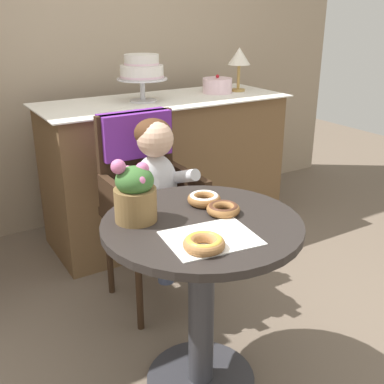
# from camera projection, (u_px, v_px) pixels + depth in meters

# --- Properties ---
(ground_plane) EXTENTS (8.00, 8.00, 0.00)m
(ground_plane) POSITION_uv_depth(u_px,v_px,m) (201.00, 380.00, 1.93)
(ground_plane) COLOR #6B5B4C
(back_wall) EXTENTS (4.80, 0.10, 2.70)m
(back_wall) POSITION_uv_depth(u_px,v_px,m) (42.00, 21.00, 2.91)
(back_wall) COLOR tan
(back_wall) RESTS_ON ground
(cafe_table) EXTENTS (0.72, 0.72, 0.72)m
(cafe_table) POSITION_uv_depth(u_px,v_px,m) (202.00, 273.00, 1.75)
(cafe_table) COLOR #282321
(cafe_table) RESTS_ON ground
(wicker_chair) EXTENTS (0.42, 0.45, 0.95)m
(wicker_chair) POSITION_uv_depth(u_px,v_px,m) (145.00, 178.00, 2.32)
(wicker_chair) COLOR #332114
(wicker_chair) RESTS_ON ground
(seated_child) EXTENTS (0.27, 0.32, 0.73)m
(seated_child) POSITION_uv_depth(u_px,v_px,m) (159.00, 180.00, 2.18)
(seated_child) COLOR silver
(seated_child) RESTS_ON ground
(paper_napkin) EXTENTS (0.32, 0.26, 0.00)m
(paper_napkin) POSITION_uv_depth(u_px,v_px,m) (211.00, 238.00, 1.54)
(paper_napkin) COLOR white
(paper_napkin) RESTS_ON cafe_table
(donut_front) EXTENTS (0.12, 0.12, 0.04)m
(donut_front) POSITION_uv_depth(u_px,v_px,m) (223.00, 209.00, 1.72)
(donut_front) COLOR #936033
(donut_front) RESTS_ON cafe_table
(donut_mid) EXTENTS (0.13, 0.13, 0.04)m
(donut_mid) POSITION_uv_depth(u_px,v_px,m) (204.00, 199.00, 1.81)
(donut_mid) COLOR #936033
(donut_mid) RESTS_ON cafe_table
(donut_side) EXTENTS (0.13, 0.13, 0.04)m
(donut_side) POSITION_uv_depth(u_px,v_px,m) (204.00, 243.00, 1.46)
(donut_side) COLOR #AD7542
(donut_side) RESTS_ON cafe_table
(flower_vase) EXTENTS (0.15, 0.15, 0.23)m
(flower_vase) POSITION_uv_depth(u_px,v_px,m) (135.00, 193.00, 1.64)
(flower_vase) COLOR brown
(flower_vase) RESTS_ON cafe_table
(display_counter) EXTENTS (1.56, 0.62, 0.90)m
(display_counter) POSITION_uv_depth(u_px,v_px,m) (166.00, 168.00, 3.07)
(display_counter) COLOR brown
(display_counter) RESTS_ON ground
(tiered_cake_stand) EXTENTS (0.30, 0.30, 0.28)m
(tiered_cake_stand) POSITION_uv_depth(u_px,v_px,m) (142.00, 70.00, 2.77)
(tiered_cake_stand) COLOR silver
(tiered_cake_stand) RESTS_ON display_counter
(round_layer_cake) EXTENTS (0.19, 0.19, 0.12)m
(round_layer_cake) POSITION_uv_depth(u_px,v_px,m) (217.00, 85.00, 3.11)
(round_layer_cake) COLOR silver
(round_layer_cake) RESTS_ON display_counter
(table_lamp) EXTENTS (0.15, 0.15, 0.28)m
(table_lamp) POSITION_uv_depth(u_px,v_px,m) (239.00, 58.00, 3.11)
(table_lamp) COLOR #B28C47
(table_lamp) RESTS_ON display_counter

